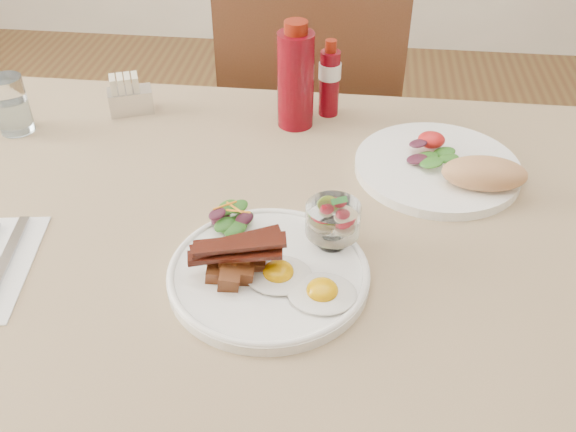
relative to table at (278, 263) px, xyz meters
name	(u,v)px	position (x,y,z in m)	size (l,w,h in m)	color
table	(278,263)	(0.00, 0.00, 0.00)	(1.33, 0.88, 0.75)	#522E19
chair_far	(311,132)	(0.00, 0.66, -0.14)	(0.42, 0.42, 0.93)	#522E19
main_plate	(269,274)	(0.01, -0.13, 0.10)	(0.28, 0.28, 0.02)	white
fried_eggs	(300,283)	(0.05, -0.16, 0.11)	(0.17, 0.13, 0.03)	silver
bacon_potato_pile	(235,259)	(-0.04, -0.15, 0.13)	(0.14, 0.09, 0.06)	brown
side_salad	(232,219)	(-0.06, -0.04, 0.12)	(0.07, 0.07, 0.04)	#195115
fruit_cup	(333,219)	(0.09, -0.07, 0.15)	(0.08, 0.08, 0.08)	white
second_plate	(448,167)	(0.27, 0.15, 0.11)	(0.28, 0.28, 0.07)	white
ketchup_bottle	(296,78)	(0.00, 0.30, 0.18)	(0.08, 0.08, 0.20)	#61050F
hot_sauce_bottle	(330,79)	(0.06, 0.35, 0.16)	(0.05, 0.05, 0.15)	#61050F
sugar_caddy	(129,97)	(-0.33, 0.31, 0.12)	(0.10, 0.08, 0.08)	silver
water_glass	(12,108)	(-0.52, 0.22, 0.14)	(0.06, 0.06, 0.11)	white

